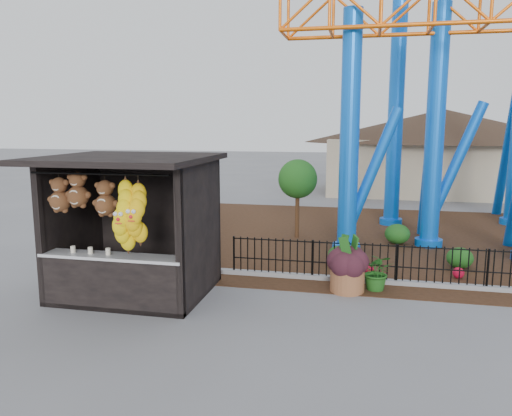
% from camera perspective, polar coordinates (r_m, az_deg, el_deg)
% --- Properties ---
extents(ground, '(120.00, 120.00, 0.00)m').
position_cam_1_polar(ground, '(9.85, -0.21, -13.06)').
color(ground, slate).
rests_on(ground, ground).
extents(mulch_bed, '(18.00, 12.00, 0.02)m').
position_cam_1_polar(mulch_bed, '(17.41, 18.78, -3.51)').
color(mulch_bed, '#331E11').
rests_on(mulch_bed, ground).
extents(curb, '(18.00, 0.18, 0.12)m').
position_cam_1_polar(curb, '(12.61, 21.23, -8.32)').
color(curb, gray).
rests_on(curb, ground).
extents(prize_booth, '(3.50, 3.40, 3.12)m').
position_cam_1_polar(prize_booth, '(11.21, -14.27, -2.39)').
color(prize_booth, black).
rests_on(prize_booth, ground).
extents(picket_fence, '(12.20, 0.06, 1.00)m').
position_cam_1_polar(picket_fence, '(12.66, 25.40, -6.45)').
color(picket_fence, black).
rests_on(picket_fence, ground).
extents(roller_coaster, '(11.00, 6.37, 10.82)m').
position_cam_1_polar(roller_coaster, '(17.59, 23.67, 17.46)').
color(roller_coaster, blue).
rests_on(roller_coaster, ground).
extents(terracotta_planter, '(0.97, 0.97, 0.59)m').
position_cam_1_polar(terracotta_planter, '(11.70, 10.38, -7.99)').
color(terracotta_planter, brown).
rests_on(terracotta_planter, ground).
extents(planter_foliage, '(0.70, 0.70, 0.64)m').
position_cam_1_polar(planter_foliage, '(11.53, 10.47, -5.09)').
color(planter_foliage, black).
rests_on(planter_foliage, terracotta_planter).
extents(potted_plant, '(0.96, 0.89, 0.89)m').
position_cam_1_polar(potted_plant, '(11.87, 13.72, -7.08)').
color(potted_plant, '#175017').
rests_on(potted_plant, ground).
extents(landscaping, '(8.24, 4.28, 0.63)m').
position_cam_1_polar(landscaping, '(15.23, 20.35, -4.38)').
color(landscaping, '#1A4D16').
rests_on(landscaping, mulch_bed).
extents(pavilion, '(15.00, 15.00, 4.80)m').
position_cam_1_polar(pavilion, '(29.16, 20.52, 7.53)').
color(pavilion, '#BFAD8C').
rests_on(pavilion, ground).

